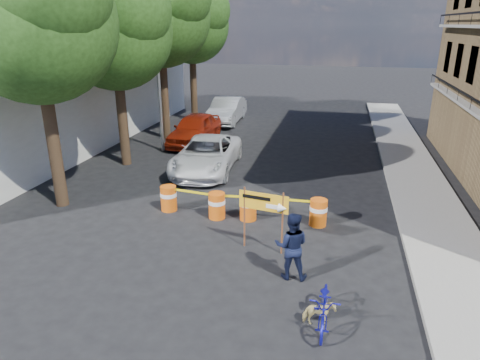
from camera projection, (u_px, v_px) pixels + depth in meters
The scene contains 19 objects.
ground at pixel (228, 252), 12.42m from camera, with size 120.00×120.00×0.00m, color black.
sidewalk_east at pixel (422, 193), 16.56m from camera, with size 2.40×40.00×0.15m, color gray.
white_building at pixel (43, 87), 23.30m from camera, with size 8.00×22.00×6.00m, color silver.
tree_near at pixel (36, 20), 13.50m from camera, with size 5.46×5.20×9.15m.
tree_mid_a at pixel (115, 30), 18.19m from camera, with size 5.25×5.00×8.68m.
tree_mid_b at pixel (161, 14), 22.52m from camera, with size 5.67×5.40×9.62m.
tree_far at pixel (192, 24), 27.27m from camera, with size 5.04×4.80×8.84m.
streetlamp at pixel (159, 64), 20.87m from camera, with size 1.25×0.18×8.00m.
barrel_far_left at pixel (169, 198), 15.08m from camera, with size 0.58×0.58×0.90m.
barrel_mid_left at pixel (217, 205), 14.47m from camera, with size 0.58×0.58×0.90m.
barrel_mid_right at pixel (248, 206), 14.35m from camera, with size 0.58×0.58×0.90m.
barrel_far_right at pixel (318, 212), 13.94m from camera, with size 0.58×0.58×0.90m.
detour_sign at pixel (270, 208), 12.02m from camera, with size 1.45×0.41×1.89m.
pedestrian at pixel (291, 246), 10.91m from camera, with size 0.88×0.69×1.81m, color black.
bicycle at pixel (326, 290), 9.13m from camera, with size 0.62×0.94×1.79m, color #1414A3.
dog at pixel (319, 313), 9.35m from camera, with size 0.31×0.69×0.58m, color #CEBD76.
suv_white at pixel (207, 155), 19.11m from camera, with size 2.46×5.34×1.48m, color white.
sedan_red at pixel (195, 129), 23.41m from camera, with size 1.95×4.84×1.65m, color #99200C.
sedan_silver at pixel (227, 110), 28.50m from camera, with size 1.75×5.03×1.66m, color silver.
Camera 1 is at (2.81, -10.58, 6.24)m, focal length 32.00 mm.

